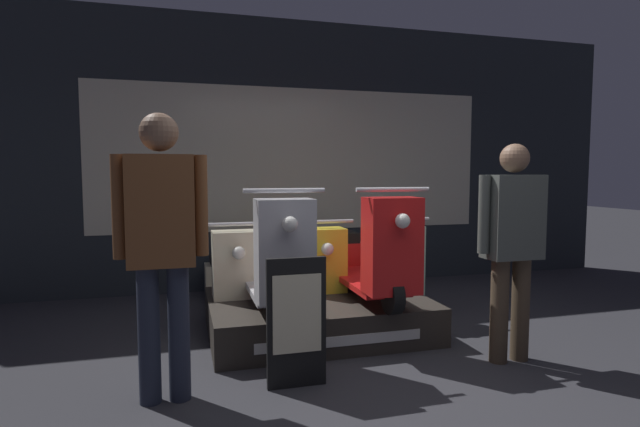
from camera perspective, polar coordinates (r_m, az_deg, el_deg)
The scene contains 11 objects.
ground_plane at distance 3.46m, azimuth 9.30°, elevation -19.05°, with size 30.00×30.00×0.00m, color #2D2D33.
shop_wall_back at distance 6.11m, azimuth -2.82°, elevation 6.64°, with size 8.66×0.09×3.20m.
display_platform at distance 4.42m, azimuth -0.30°, elevation -11.52°, with size 1.84×1.32×0.31m.
scooter_display_left at distance 4.11m, azimuth -5.52°, elevation -5.41°, with size 0.59×1.66×0.97m.
scooter_display_right at distance 4.33m, azimuth 5.40°, elevation -4.89°, with size 0.59×1.66×0.97m.
scooter_backrow_0 at distance 4.94m, azimuth -10.13°, elevation -7.45°, with size 0.59×1.66×0.97m.
scooter_backrow_1 at distance 5.07m, azimuth -1.42°, elevation -7.07°, with size 0.59×1.66×0.97m.
scooter_backrow_2 at distance 5.31m, azimuth 6.67°, elevation -6.57°, with size 0.59×1.66×0.97m.
person_left_browsing at distance 3.12m, azimuth -17.66°, elevation -2.47°, with size 0.55×0.23×1.74m.
person_right_browsing at distance 3.89m, azimuth 21.12°, elevation -2.46°, with size 0.56×0.22×1.60m.
price_sign_board at distance 3.29m, azimuth -2.70°, elevation -12.29°, with size 0.39×0.04×0.85m.
Camera 1 is at (-1.35, -2.87, 1.39)m, focal length 28.00 mm.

